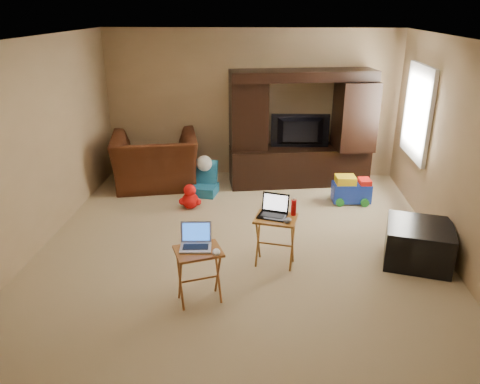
# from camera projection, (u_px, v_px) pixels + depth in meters

# --- Properties ---
(floor) EXTENTS (5.50, 5.50, 0.00)m
(floor) POSITION_uv_depth(u_px,v_px,m) (241.00, 244.00, 5.96)
(floor) COLOR #CFB98F
(floor) RESTS_ON ground
(ceiling) EXTENTS (5.50, 5.50, 0.00)m
(ceiling) POSITION_uv_depth(u_px,v_px,m) (241.00, 39.00, 5.03)
(ceiling) COLOR silver
(ceiling) RESTS_ON ground
(wall_back) EXTENTS (5.00, 0.00, 5.00)m
(wall_back) POSITION_uv_depth(u_px,v_px,m) (251.00, 104.00, 8.05)
(wall_back) COLOR tan
(wall_back) RESTS_ON ground
(wall_front) EXTENTS (5.00, 0.00, 5.00)m
(wall_front) POSITION_uv_depth(u_px,v_px,m) (215.00, 276.00, 2.95)
(wall_front) COLOR tan
(wall_front) RESTS_ON ground
(wall_left) EXTENTS (0.00, 5.50, 5.50)m
(wall_left) POSITION_uv_depth(u_px,v_px,m) (35.00, 147.00, 5.64)
(wall_left) COLOR tan
(wall_left) RESTS_ON ground
(wall_right) EXTENTS (0.00, 5.50, 5.50)m
(wall_right) POSITION_uv_depth(u_px,v_px,m) (459.00, 154.00, 5.35)
(wall_right) COLOR tan
(wall_right) RESTS_ON ground
(window_pane) EXTENTS (0.00, 1.20, 1.20)m
(window_pane) POSITION_uv_depth(u_px,v_px,m) (419.00, 112.00, 6.73)
(window_pane) COLOR white
(window_pane) RESTS_ON ground
(window_frame) EXTENTS (0.06, 1.14, 1.34)m
(window_frame) POSITION_uv_depth(u_px,v_px,m) (418.00, 112.00, 6.74)
(window_frame) COLOR white
(window_frame) RESTS_ON ground
(entertainment_center) EXTENTS (2.38, 0.96, 1.89)m
(entertainment_center) POSITION_uv_depth(u_px,v_px,m) (301.00, 129.00, 7.67)
(entertainment_center) COLOR black
(entertainment_center) RESTS_ON floor
(television) EXTENTS (0.97, 0.17, 0.55)m
(television) POSITION_uv_depth(u_px,v_px,m) (301.00, 132.00, 7.64)
(television) COLOR black
(television) RESTS_ON entertainment_center
(recliner) EXTENTS (1.58, 1.45, 0.88)m
(recliner) POSITION_uv_depth(u_px,v_px,m) (155.00, 161.00, 7.73)
(recliner) COLOR #481E0F
(recliner) RESTS_ON floor
(child_rocker) EXTENTS (0.47, 0.52, 0.54)m
(child_rocker) POSITION_uv_depth(u_px,v_px,m) (204.00, 179.00, 7.44)
(child_rocker) COLOR #175981
(child_rocker) RESTS_ON floor
(plush_toy) EXTENTS (0.35, 0.29, 0.39)m
(plush_toy) POSITION_uv_depth(u_px,v_px,m) (190.00, 196.00, 6.95)
(plush_toy) COLOR red
(plush_toy) RESTS_ON floor
(push_toy) EXTENTS (0.61, 0.45, 0.44)m
(push_toy) POSITION_uv_depth(u_px,v_px,m) (351.00, 189.00, 7.16)
(push_toy) COLOR #1938C9
(push_toy) RESTS_ON floor
(ottoman) EXTENTS (0.89, 0.89, 0.47)m
(ottoman) POSITION_uv_depth(u_px,v_px,m) (418.00, 244.00, 5.48)
(ottoman) COLOR black
(ottoman) RESTS_ON floor
(tray_table_left) EXTENTS (0.56, 0.51, 0.59)m
(tray_table_left) POSITION_uv_depth(u_px,v_px,m) (199.00, 276.00, 4.72)
(tray_table_left) COLOR #A95E29
(tray_table_left) RESTS_ON floor
(tray_table_right) EXTENTS (0.53, 0.45, 0.60)m
(tray_table_right) POSITION_uv_depth(u_px,v_px,m) (275.00, 241.00, 5.40)
(tray_table_right) COLOR #A06626
(tray_table_right) RESTS_ON floor
(laptop_left) EXTENTS (0.33, 0.28, 0.24)m
(laptop_left) POSITION_uv_depth(u_px,v_px,m) (195.00, 238.00, 4.60)
(laptop_left) COLOR #B9BABE
(laptop_left) RESTS_ON tray_table_left
(laptop_right) EXTENTS (0.37, 0.34, 0.24)m
(laptop_right) POSITION_uv_depth(u_px,v_px,m) (273.00, 207.00, 5.26)
(laptop_right) COLOR black
(laptop_right) RESTS_ON tray_table_right
(mouse_left) EXTENTS (0.09, 0.13, 0.05)m
(mouse_left) POSITION_uv_depth(u_px,v_px,m) (216.00, 252.00, 4.53)
(mouse_left) COLOR white
(mouse_left) RESTS_ON tray_table_left
(mouse_right) EXTENTS (0.11, 0.14, 0.05)m
(mouse_right) POSITION_uv_depth(u_px,v_px,m) (288.00, 220.00, 5.16)
(mouse_right) COLOR #404045
(mouse_right) RESTS_ON tray_table_right
(water_bottle) EXTENTS (0.06, 0.06, 0.19)m
(water_bottle) POSITION_uv_depth(u_px,v_px,m) (294.00, 208.00, 5.32)
(water_bottle) COLOR red
(water_bottle) RESTS_ON tray_table_right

